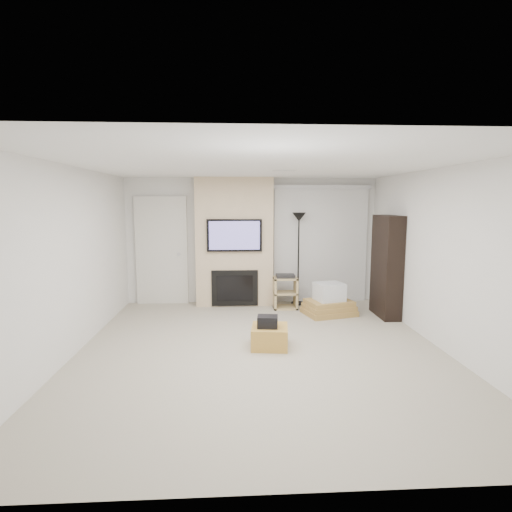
{
  "coord_description": "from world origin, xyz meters",
  "views": [
    {
      "loc": [
        -0.36,
        -5.27,
        2.02
      ],
      "look_at": [
        0.0,
        1.2,
        1.15
      ],
      "focal_mm": 28.0,
      "sensor_mm": 36.0,
      "label": 1
    }
  ],
  "objects": [
    {
      "name": "ceiling",
      "position": [
        0.0,
        0.0,
        2.5
      ],
      "size": [
        5.0,
        5.5,
        0.0
      ],
      "primitive_type": "cube",
      "color": "white",
      "rests_on": "wall_back"
    },
    {
      "name": "ottoman",
      "position": [
        0.13,
        0.11,
        0.15
      ],
      "size": [
        0.56,
        0.56,
        0.3
      ],
      "primitive_type": "cube",
      "rotation": [
        0.0,
        0.0,
        -0.12
      ],
      "color": "#BE8F3C",
      "rests_on": "floor"
    },
    {
      "name": "wall_back",
      "position": [
        0.0,
        2.75,
        1.25
      ],
      "size": [
        5.0,
        0.0,
        2.5
      ],
      "primitive_type": "cube",
      "rotation": [
        1.57,
        0.0,
        0.0
      ],
      "color": "white",
      "rests_on": "ground"
    },
    {
      "name": "black_bag",
      "position": [
        0.1,
        0.07,
        0.38
      ],
      "size": [
        0.3,
        0.25,
        0.16
      ],
      "primitive_type": "cube",
      "rotation": [
        0.0,
        0.0,
        -0.12
      ],
      "color": "black",
      "rests_on": "ottoman"
    },
    {
      "name": "av_stand",
      "position": [
        0.62,
        2.18,
        0.35
      ],
      "size": [
        0.45,
        0.38,
        0.66
      ],
      "color": "tan",
      "rests_on": "floor"
    },
    {
      "name": "entry_door",
      "position": [
        -1.8,
        2.71,
        1.05
      ],
      "size": [
        1.02,
        0.11,
        2.14
      ],
      "color": "silver",
      "rests_on": "floor"
    },
    {
      "name": "fireplace_wall",
      "position": [
        -0.35,
        2.54,
        1.24
      ],
      "size": [
        1.5,
        0.47,
        2.5
      ],
      "color": "beige",
      "rests_on": "floor"
    },
    {
      "name": "floor",
      "position": [
        0.0,
        0.0,
        0.0
      ],
      "size": [
        5.0,
        5.5,
        0.0
      ],
      "primitive_type": "cube",
      "color": "#AFA693",
      "rests_on": "ground"
    },
    {
      "name": "hvac_vent",
      "position": [
        0.4,
        0.8,
        2.5
      ],
      "size": [
        0.35,
        0.18,
        0.01
      ],
      "primitive_type": "cube",
      "color": "silver",
      "rests_on": "ceiling"
    },
    {
      "name": "wall_front",
      "position": [
        0.0,
        -2.75,
        1.25
      ],
      "size": [
        5.0,
        0.0,
        2.5
      ],
      "primitive_type": "cube",
      "rotation": [
        1.57,
        0.0,
        0.0
      ],
      "color": "white",
      "rests_on": "ground"
    },
    {
      "name": "wall_left",
      "position": [
        -2.5,
        0.0,
        1.25
      ],
      "size": [
        0.0,
        5.5,
        2.5
      ],
      "primitive_type": "cube",
      "rotation": [
        1.57,
        0.0,
        1.57
      ],
      "color": "white",
      "rests_on": "ground"
    },
    {
      "name": "wall_right",
      "position": [
        2.5,
        0.0,
        1.25
      ],
      "size": [
        0.0,
        5.5,
        2.5
      ],
      "primitive_type": "cube",
      "rotation": [
        1.57,
        0.0,
        1.57
      ],
      "color": "white",
      "rests_on": "ground"
    },
    {
      "name": "vertical_blinds",
      "position": [
        1.4,
        2.7,
        1.27
      ],
      "size": [
        1.98,
        0.1,
        2.37
      ],
      "color": "silver",
      "rests_on": "floor"
    },
    {
      "name": "box_stack",
      "position": [
        1.36,
        1.7,
        0.22
      ],
      "size": [
        1.0,
        0.86,
        0.58
      ],
      "color": "#AC8544",
      "rests_on": "floor"
    },
    {
      "name": "floor_lamp",
      "position": [
        0.91,
        2.48,
        1.44
      ],
      "size": [
        0.27,
        0.27,
        1.83
      ],
      "color": "black",
      "rests_on": "floor"
    },
    {
      "name": "bookshelf",
      "position": [
        2.34,
        1.56,
        0.9
      ],
      "size": [
        0.3,
        0.8,
        1.8
      ],
      "color": "black",
      "rests_on": "floor"
    }
  ]
}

